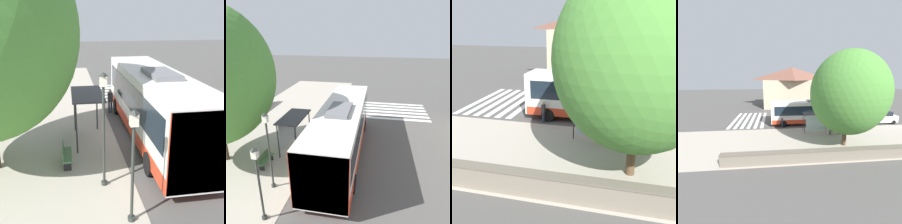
# 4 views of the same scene
# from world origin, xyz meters

# --- Properties ---
(ground_plane) EXTENTS (120.00, 120.00, 0.00)m
(ground_plane) POSITION_xyz_m (0.00, 0.00, 0.00)
(ground_plane) COLOR #514F4C
(ground_plane) RESTS_ON ground
(sidewalk_plaza) EXTENTS (9.00, 44.00, 0.02)m
(sidewalk_plaza) POSITION_xyz_m (-4.50, 0.00, 0.01)
(sidewalk_plaza) COLOR #ADA393
(sidewalk_plaza) RESTS_ON ground
(crosswalk_stripes) EXTENTS (9.00, 5.25, 0.01)m
(crosswalk_stripes) POSITION_xyz_m (5.00, 9.81, 0.00)
(crosswalk_stripes) COLOR silver
(crosswalk_stripes) RESTS_ON ground
(stone_wall) EXTENTS (0.60, 20.00, 1.16)m
(stone_wall) POSITION_xyz_m (-8.55, 0.00, 0.59)
(stone_wall) COLOR slate
(stone_wall) RESTS_ON ground
(background_building) EXTENTS (8.33, 13.76, 9.14)m
(background_building) POSITION_xyz_m (16.19, 1.33, 4.69)
(background_building) COLOR #C6B293
(background_building) RESTS_ON ground
(bus) EXTENTS (2.76, 11.85, 3.77)m
(bus) POSITION_xyz_m (1.99, 0.06, 1.95)
(bus) COLOR silver
(bus) RESTS_ON ground
(bus_shelter) EXTENTS (1.56, 3.16, 2.58)m
(bus_shelter) POSITION_xyz_m (-1.62, 0.20, 2.11)
(bus_shelter) COLOR #2D2D33
(bus_shelter) RESTS_ON ground
(pedestrian) EXTENTS (0.34, 0.22, 1.62)m
(pedestrian) POSITION_xyz_m (0.36, 4.45, 0.94)
(pedestrian) COLOR #2D3347
(pedestrian) RESTS_ON ground
(bench) EXTENTS (0.40, 1.49, 0.88)m
(bench) POSITION_xyz_m (-2.63, -2.18, 0.47)
(bench) COLOR #4C7247
(bench) RESTS_ON ground
(street_lamp_near) EXTENTS (0.28, 0.28, 3.79)m
(street_lamp_near) POSITION_xyz_m (-0.59, -6.20, 2.26)
(street_lamp_near) COLOR #2D332D
(street_lamp_near) RESTS_ON ground
(street_lamp_far) EXTENTS (0.28, 0.28, 4.44)m
(street_lamp_far) POSITION_xyz_m (-1.18, -4.05, 2.63)
(street_lamp_far) COLOR #2D332D
(street_lamp_far) RESTS_ON ground
(shade_tree) EXTENTS (7.68, 7.68, 9.91)m
(shade_tree) POSITION_xyz_m (-5.65, -2.02, 5.68)
(shade_tree) COLOR brown
(shade_tree) RESTS_ON ground
(parked_car_behind_bus) EXTENTS (1.84, 4.24, 1.92)m
(parked_car_behind_bus) POSITION_xyz_m (1.18, -11.48, 0.93)
(parked_car_behind_bus) COLOR silver
(parked_car_behind_bus) RESTS_ON ground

